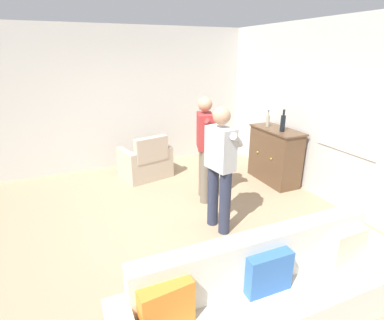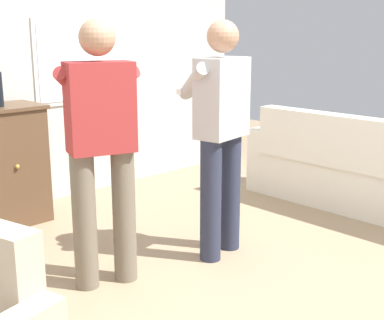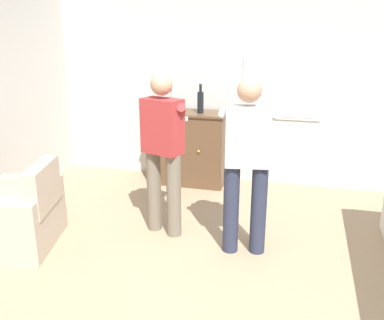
{
  "view_description": "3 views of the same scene",
  "coord_description": "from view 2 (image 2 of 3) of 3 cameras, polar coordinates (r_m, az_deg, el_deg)",
  "views": [
    {
      "loc": [
        3.54,
        -1.16,
        2.31
      ],
      "look_at": [
        -0.08,
        0.39,
        0.88
      ],
      "focal_mm": 28.0,
      "sensor_mm": 36.0,
      "label": 1
    },
    {
      "loc": [
        -2.35,
        -1.9,
        1.62
      ],
      "look_at": [
        -0.16,
        0.34,
        0.85
      ],
      "focal_mm": 50.0,
      "sensor_mm": 36.0,
      "label": 2
    },
    {
      "loc": [
        0.84,
        -3.15,
        2.11
      ],
      "look_at": [
        -0.11,
        0.46,
        0.93
      ],
      "focal_mm": 40.0,
      "sensor_mm": 36.0,
      "label": 3
    }
  ],
  "objects": [
    {
      "name": "ground",
      "position": [
        3.43,
        6.11,
        -14.43
      ],
      "size": [
        10.4,
        10.4,
        0.0
      ],
      "primitive_type": "plane",
      "color": "#9E8466"
    },
    {
      "name": "wall_back_with_window",
      "position": [
        5.14,
        -17.21,
        10.76
      ],
      "size": [
        5.2,
        0.15,
        2.8
      ],
      "color": "beige",
      "rests_on": "ground"
    },
    {
      "name": "couch",
      "position": [
        4.98,
        19.12,
        -1.79
      ],
      "size": [
        0.57,
        2.6,
        0.89
      ],
      "color": "silver",
      "rests_on": "ground"
    },
    {
      "name": "person_standing_left",
      "position": [
        3.34,
        -9.68,
        1.87
      ],
      "size": [
        0.53,
        0.52,
        1.68
      ],
      "color": "#6B6051",
      "rests_on": "ground"
    },
    {
      "name": "person_standing_right",
      "position": [
        3.76,
        3.03,
        3.37
      ],
      "size": [
        0.55,
        0.5,
        1.68
      ],
      "color": "#282D42",
      "rests_on": "ground"
    }
  ]
}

